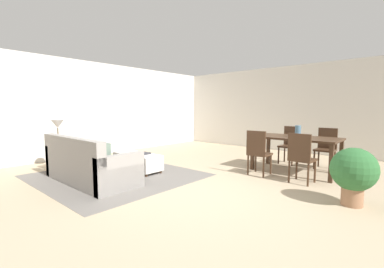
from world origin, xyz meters
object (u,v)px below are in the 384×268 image
object	(u,v)px
dining_chair_near_right	(301,155)
vase_centerpiece	(298,131)
book_on_ottoman	(144,153)
potted_plant	(354,172)
ottoman_table	(138,161)
dining_chair_far_right	(326,146)
dining_table	(296,141)
couch	(89,166)
table_lamp	(58,125)
dining_chair_near_left	(258,150)
side_table	(59,149)
dining_chair_far_left	(290,143)

from	to	relation	value
dining_chair_near_right	vase_centerpiece	size ratio (longest dim) A/B	3.74
book_on_ottoman	dining_chair_near_right	bearing A→B (deg)	24.61
vase_centerpiece	potted_plant	distance (m)	1.94
vase_centerpiece	potted_plant	world-z (taller)	vase_centerpiece
ottoman_table	dining_chair_far_right	world-z (taller)	dining_chair_far_right
dining_table	book_on_ottoman	xyz separation A→B (m)	(-2.47, -2.13, -0.27)
couch	dining_chair_far_right	world-z (taller)	dining_chair_far_right
book_on_ottoman	potted_plant	distance (m)	3.85
table_lamp	dining_chair_near_left	size ratio (longest dim) A/B	0.57
couch	side_table	bearing A→B (deg)	-179.66
table_lamp	dining_chair_near_right	xyz separation A→B (m)	(4.35, 2.48, -0.48)
dining_chair_far_right	dining_chair_near_left	bearing A→B (deg)	-118.41
dining_table	vase_centerpiece	bearing A→B (deg)	-9.03
dining_chair_near_left	vase_centerpiece	xyz separation A→B (m)	(0.50, 0.80, 0.36)
ottoman_table	side_table	world-z (taller)	side_table
dining_table	dining_chair_near_right	xyz separation A→B (m)	(0.39, -0.82, -0.15)
side_table	dining_chair_near_right	distance (m)	5.01
couch	dining_table	xyz separation A→B (m)	(2.62, 3.29, 0.37)
couch	ottoman_table	distance (m)	1.11
table_lamp	potted_plant	world-z (taller)	table_lamp
ottoman_table	dining_chair_far_right	bearing A→B (deg)	44.71
vase_centerpiece	book_on_ottoman	distance (m)	3.33
dining_chair_near_left	dining_table	bearing A→B (deg)	60.22
couch	book_on_ottoman	size ratio (longest dim) A/B	7.97
dining_table	dining_chair_near_left	size ratio (longest dim) A/B	1.86
ottoman_table	side_table	size ratio (longest dim) A/B	1.99
ottoman_table	dining_chair_far_left	size ratio (longest dim) A/B	1.28
side_table	potted_plant	size ratio (longest dim) A/B	0.72
dining_chair_near_left	book_on_ottoman	distance (m)	2.41
dining_chair_near_left	dining_chair_far_left	xyz separation A→B (m)	(0.04, 1.62, 0.00)
vase_centerpiece	book_on_ottoman	world-z (taller)	vase_centerpiece
dining_chair_near_right	dining_chair_far_left	world-z (taller)	same
dining_chair_far_right	potted_plant	bearing A→B (deg)	-67.87
dining_chair_far_left	book_on_ottoman	world-z (taller)	dining_chair_far_left
dining_chair_near_right	book_on_ottoman	world-z (taller)	dining_chair_near_right
side_table	dining_table	bearing A→B (deg)	39.85
dining_table	dining_chair_far_left	world-z (taller)	dining_chair_far_left
ottoman_table	dining_chair_near_left	distance (m)	2.58
side_table	table_lamp	world-z (taller)	table_lamp
ottoman_table	dining_table	bearing A→B (deg)	39.98
couch	potted_plant	world-z (taller)	couch
couch	dining_chair_near_right	world-z (taller)	dining_chair_near_right
dining_chair_near_right	book_on_ottoman	xyz separation A→B (m)	(-2.86, -1.31, -0.12)
dining_chair_far_right	dining_table	bearing A→B (deg)	-117.00
couch	book_on_ottoman	world-z (taller)	couch
couch	dining_chair_near_right	distance (m)	3.90
side_table	dining_chair_far_left	xyz separation A→B (m)	(3.54, 4.12, 0.05)
dining_chair_far_left	vase_centerpiece	size ratio (longest dim) A/B	3.74
dining_table	dining_chair_far_right	bearing A→B (deg)	63.00
table_lamp	potted_plant	size ratio (longest dim) A/B	0.64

